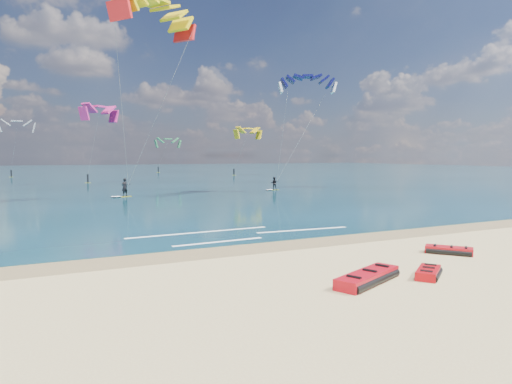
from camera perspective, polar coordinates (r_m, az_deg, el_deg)
ground at (r=56.75m, az=-17.59°, el=-0.01°), size 320.00×320.00×0.00m
wet_sand_strip at (r=21.13m, az=-2.62°, el=-7.26°), size 320.00×2.40×0.01m
sea at (r=120.35m, az=-22.06°, el=2.20°), size 320.00×200.00×0.04m
packed_kite_left at (r=16.30m, az=13.75°, el=-10.98°), size 3.55×2.42×0.44m
packed_kite_mid at (r=22.05m, az=22.96°, el=-7.13°), size 2.15×2.31×0.37m
packed_kite_right at (r=17.71m, az=20.73°, el=-9.90°), size 2.05×1.87×0.36m
kitesurfer_main at (r=45.54m, az=-14.42°, el=11.49°), size 8.98×12.08×19.38m
kitesurfer_far at (r=55.40m, az=4.42°, el=8.14°), size 7.87×6.98×14.85m
shoreline_foam at (r=25.19m, az=-2.38°, el=-5.23°), size 12.69×3.62×0.01m
distant_kites at (r=93.41m, az=-27.67°, el=4.96°), size 82.44×43.49×14.75m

